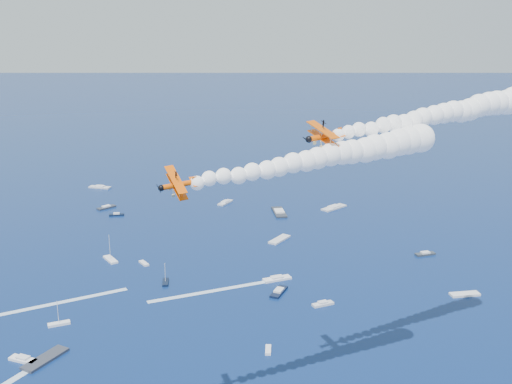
{
  "coord_description": "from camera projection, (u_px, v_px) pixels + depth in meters",
  "views": [
    {
      "loc": [
        -3.13,
        -93.71,
        80.72
      ],
      "look_at": [
        -9.23,
        11.56,
        51.39
      ],
      "focal_mm": 43.12,
      "sensor_mm": 36.0,
      "label": 1
    }
  ],
  "objects": [
    {
      "name": "spectator_boats",
      "position": [
        244.0,
        249.0,
        224.67
      ],
      "size": [
        208.82,
        170.31,
        0.7
      ],
      "color": "white",
      "rests_on": "ground"
    },
    {
      "name": "smoke_trail_trail",
      "position": [
        317.0,
        158.0,
        111.39
      ],
      "size": [
        54.52,
        46.91,
        9.66
      ],
      "primitive_type": null,
      "rotation": [
        0.0,
        0.0,
        3.64
      ],
      "color": "white"
    },
    {
      "name": "boat_wakes",
      "position": [
        207.0,
        324.0,
        169.9
      ],
      "size": [
        158.01,
        92.38,
        0.04
      ],
      "color": "white",
      "rests_on": "ground"
    },
    {
      "name": "biplane_trail",
      "position": [
        178.0,
        185.0,
        101.13
      ],
      "size": [
        9.9,
        10.8,
        7.67
      ],
      "primitive_type": null,
      "rotation": [
        -0.44,
        0.07,
        3.64
      ],
      "color": "#ED5405"
    },
    {
      "name": "biplane_lead",
      "position": [
        325.0,
        136.0,
        114.54
      ],
      "size": [
        11.6,
        12.59,
        7.72
      ],
      "primitive_type": null,
      "rotation": [
        -0.23,
        0.07,
        3.68
      ],
      "color": "#DF5104"
    },
    {
      "name": "smoke_trail_lead",
      "position": [
        433.0,
        116.0,
        125.71
      ],
      "size": [
        54.61,
        48.9,
        9.66
      ],
      "primitive_type": null,
      "rotation": [
        0.0,
        0.0,
        3.68
      ],
      "color": "white"
    }
  ]
}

